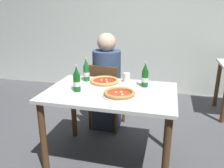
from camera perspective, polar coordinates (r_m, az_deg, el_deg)
name	(u,v)px	position (r m, az deg, el deg)	size (l,w,h in m)	color
ground_plane	(111,159)	(2.49, -0.30, -18.11)	(8.00, 8.00, 0.00)	#4C4C51
back_wall_tiled	(142,19)	(4.17, 7.54, 15.75)	(7.00, 0.10, 2.60)	silver
dining_table_main	(111,102)	(2.17, -0.32, -4.52)	(1.20, 0.80, 0.75)	silver
chair_behind_table	(105,93)	(2.83, -1.69, -2.28)	(0.44, 0.44, 0.85)	brown
diner_seated	(107,84)	(2.84, -1.29, -0.03)	(0.34, 0.34, 1.21)	#2D3342
pizza_margherita_near	(104,81)	(2.34, -1.89, 0.66)	(0.32, 0.32, 0.04)	white
pizza_marinara_far	(119,94)	(2.00, 1.86, -2.39)	(0.30, 0.30, 0.04)	white
beer_bottle_left	(77,80)	(2.12, -8.74, 0.90)	(0.07, 0.07, 0.25)	#14591E
beer_bottle_center	(145,76)	(2.24, 8.21, 1.89)	(0.07, 0.07, 0.25)	#14591E
beer_bottle_right	(86,71)	(2.41, -6.38, 3.19)	(0.07, 0.07, 0.25)	#196B2D
paper_cup	(127,78)	(2.37, 3.65, 1.59)	(0.07, 0.07, 0.10)	white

